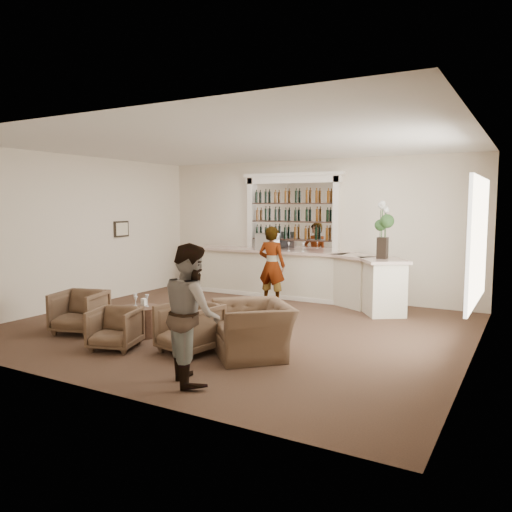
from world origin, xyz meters
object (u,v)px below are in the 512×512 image
at_px(armchair_center, 115,328).
at_px(armchair_right, 190,328).
at_px(espresso_machine, 267,242).
at_px(cocktail_table, 140,321).
at_px(guest, 192,313).
at_px(flower_vase, 383,227).
at_px(armchair_left, 80,312).
at_px(armchair_far, 253,329).
at_px(bar_counter, 297,275).
at_px(sommelier, 272,265).

height_order(armchair_center, armchair_right, armchair_right).
bearing_deg(espresso_machine, cocktail_table, -77.80).
height_order(cocktail_table, guest, guest).
relative_size(armchair_center, flower_vase, 0.61).
height_order(armchair_left, flower_vase, flower_vase).
distance_m(cocktail_table, guest, 2.58).
bearing_deg(flower_vase, armchair_far, -103.27).
height_order(armchair_right, flower_vase, flower_vase).
height_order(bar_counter, armchair_center, bar_counter).
height_order(guest, armchair_far, guest).
bearing_deg(guest, espresso_machine, -30.78).
bearing_deg(armchair_far, espresso_machine, 161.85).
height_order(sommelier, armchair_right, sommelier).
xyz_separation_m(guest, espresso_machine, (-1.91, 5.59, 0.46)).
bearing_deg(guest, flower_vase, -60.99).
relative_size(sommelier, armchair_right, 2.13).
distance_m(bar_counter, cocktail_table, 4.43).
bearing_deg(armchair_far, sommelier, 159.72).
height_order(cocktail_table, espresso_machine, espresso_machine).
xyz_separation_m(bar_counter, armchair_left, (-2.03, -4.67, -0.20)).
bearing_deg(flower_vase, espresso_machine, 170.34).
bearing_deg(sommelier, cocktail_table, 77.33).
height_order(bar_counter, armchair_left, bar_counter).
height_order(bar_counter, armchair_right, bar_counter).
xyz_separation_m(cocktail_table, sommelier, (0.71, 3.53, 0.63)).
relative_size(bar_counter, armchair_far, 4.75).
bearing_deg(espresso_machine, armchair_left, -90.48).
height_order(sommelier, armchair_left, sommelier).
relative_size(armchair_right, armchair_far, 0.68).
bearing_deg(bar_counter, cocktail_table, -102.58).
bearing_deg(bar_counter, armchair_far, -73.45).
xyz_separation_m(sommelier, guest, (1.40, -4.87, 0.01)).
relative_size(armchair_far, flower_vase, 1.04).
height_order(guest, flower_vase, flower_vase).
bearing_deg(cocktail_table, espresso_machine, 87.26).
bearing_deg(cocktail_table, armchair_far, -0.40).
xyz_separation_m(cocktail_table, armchair_right, (1.32, -0.34, 0.12)).
bearing_deg(sommelier, bar_counter, -109.09).
bearing_deg(armchair_left, armchair_center, -34.77).
relative_size(sommelier, armchair_far, 1.46).
distance_m(sommelier, flower_vase, 2.60).
bearing_deg(espresso_machine, armchair_center, -75.03).
distance_m(armchair_left, armchair_center, 1.34).
height_order(armchair_far, espresso_machine, espresso_machine).
xyz_separation_m(guest, flower_vase, (1.02, 5.09, 0.91)).
bearing_deg(armchair_far, armchair_left, -127.86).
xyz_separation_m(cocktail_table, armchair_far, (2.25, -0.02, 0.14)).
height_order(cocktail_table, flower_vase, flower_vase).
height_order(cocktail_table, armchair_left, armchair_left).
bearing_deg(armchair_left, bar_counter, 50.13).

